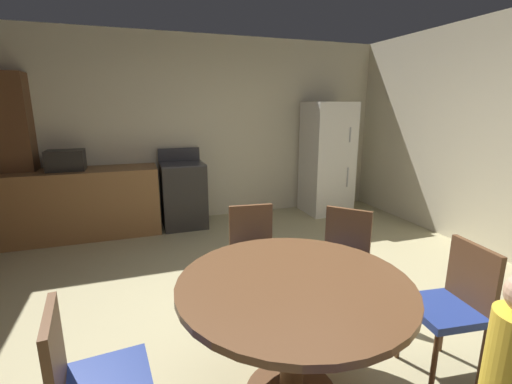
% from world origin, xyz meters
% --- Properties ---
extents(ground_plane, '(14.00, 14.00, 0.00)m').
position_xyz_m(ground_plane, '(0.00, 0.00, 0.00)').
color(ground_plane, tan).
extents(wall_back, '(5.94, 0.12, 2.70)m').
position_xyz_m(wall_back, '(0.00, 3.18, 1.35)').
color(wall_back, beige).
rests_on(wall_back, ground).
extents(kitchen_counter, '(1.90, 0.60, 0.90)m').
position_xyz_m(kitchen_counter, '(-1.72, 2.78, 0.45)').
color(kitchen_counter, olive).
rests_on(kitchen_counter, ground).
extents(pantry_column, '(0.44, 0.36, 2.10)m').
position_xyz_m(pantry_column, '(-2.45, 2.96, 1.05)').
color(pantry_column, brown).
rests_on(pantry_column, ground).
extents(oven_range, '(0.60, 0.60, 1.10)m').
position_xyz_m(oven_range, '(-0.42, 2.78, 0.47)').
color(oven_range, '#2D2B28').
rests_on(oven_range, ground).
extents(refrigerator, '(0.68, 0.68, 1.76)m').
position_xyz_m(refrigerator, '(1.86, 2.73, 0.88)').
color(refrigerator, white).
rests_on(refrigerator, ground).
extents(microwave, '(0.44, 0.32, 0.26)m').
position_xyz_m(microwave, '(-1.87, 2.78, 1.03)').
color(microwave, black).
rests_on(microwave, kitchen_counter).
extents(dining_table, '(1.30, 1.30, 0.76)m').
position_xyz_m(dining_table, '(-0.26, -0.58, 0.61)').
color(dining_table, brown).
rests_on(dining_table, ground).
extents(chair_west, '(0.44, 0.44, 0.87)m').
position_xyz_m(chair_west, '(-1.32, -0.68, 0.50)').
color(chair_west, brown).
rests_on(chair_west, ground).
extents(chair_north, '(0.44, 0.44, 0.87)m').
position_xyz_m(chair_north, '(-0.14, 0.47, 0.50)').
color(chair_north, brown).
rests_on(chair_north, ground).
extents(chair_northeast, '(0.56, 0.56, 0.87)m').
position_xyz_m(chair_northeast, '(0.52, 0.13, 0.50)').
color(chair_northeast, brown).
rests_on(chair_northeast, ground).
extents(chair_east, '(0.45, 0.45, 0.87)m').
position_xyz_m(chair_east, '(0.79, -0.71, 0.50)').
color(chair_east, brown).
rests_on(chair_east, ground).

